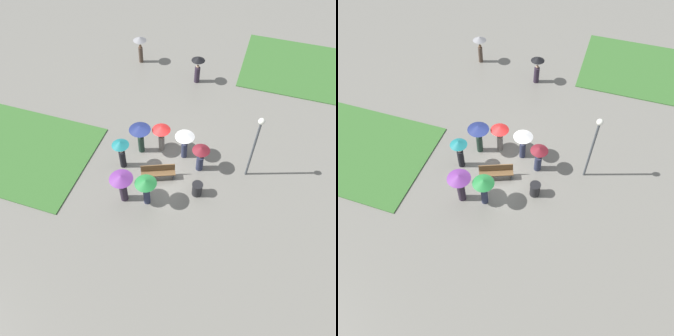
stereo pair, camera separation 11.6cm
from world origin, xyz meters
The scene contains 15 objects.
ground_plane centered at (0.00, 0.00, 0.00)m, with size 90.00×90.00×0.00m, color slate.
lawn_patch_near centered at (-7.95, -1.76, 0.03)m, with size 8.20×6.30×0.06m.
lawn_patch_far centered at (6.86, 11.52, 0.03)m, with size 7.91×6.97×0.06m.
park_bench centered at (0.29, -1.08, 0.47)m, with size 1.86×1.08×0.90m.
lamp_post centered at (4.82, 0.59, 2.68)m, with size 0.32×0.32×4.14m.
trash_bin centered at (2.57, -1.49, 0.41)m, with size 0.57×0.57×0.81m.
crowd_person_red centered at (-0.18, 0.94, 1.33)m, with size 1.02×1.02×1.81m.
crowd_person_green centered at (0.26, -2.76, 1.36)m, with size 1.08×1.08×1.87m.
crowd_person_teal centered at (-1.82, -0.90, 1.33)m, with size 0.93×0.93×1.96m.
crowd_person_navy centered at (-1.25, 0.45, 1.50)m, with size 1.20×1.20×1.98m.
crowd_person_purple centered at (-0.92, -2.94, 1.39)m, with size 1.17×1.17×1.97m.
crowd_person_white centered at (1.21, 0.80, 1.33)m, with size 1.06×1.06×1.83m.
crowd_person_maroon centered at (2.27, 0.18, 1.12)m, with size 0.95×0.95×1.73m.
lone_walker_far_path centered at (0.16, 7.71, 1.28)m, with size 0.91×0.91×1.96m.
lone_walker_mid_plaza centered at (-4.40, 8.76, 1.44)m, with size 0.96×0.96×1.99m.
Camera 1 is at (4.06, -11.09, 14.41)m, focal length 35.00 mm.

